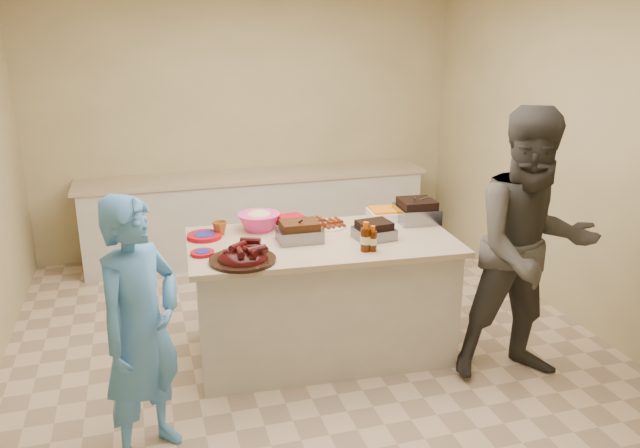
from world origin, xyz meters
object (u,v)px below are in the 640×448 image
object	(u,v)px
bbq_bottle_a	(372,251)
island	(322,351)
guest_gray	(517,372)
rib_platter	(243,261)
bbq_bottle_b	(365,251)
plastic_cup	(220,235)
coleslaw_bowl	(259,230)
roasting_pan	(416,221)
mustard_bottle	(297,239)

from	to	relation	value
bbq_bottle_a	island	bearing A→B (deg)	128.50
bbq_bottle_a	guest_gray	size ratio (longest dim) A/B	0.09
rib_platter	bbq_bottle_a	world-z (taller)	bbq_bottle_a
bbq_bottle_a	rib_platter	bearing A→B (deg)	176.81
bbq_bottle_b	guest_gray	xyz separation A→B (m)	(1.04, -0.38, -0.90)
plastic_cup	guest_gray	distance (m)	2.37
bbq_bottle_b	bbq_bottle_a	bearing A→B (deg)	-10.30
rib_platter	guest_gray	xyz separation A→B (m)	(1.88, -0.42, -0.90)
plastic_cup	coleslaw_bowl	bearing A→B (deg)	5.46
island	bbq_bottle_b	size ratio (longest dim) A/B	9.23
roasting_pan	bbq_bottle_a	bearing A→B (deg)	-133.18
mustard_bottle	guest_gray	size ratio (longest dim) A/B	0.07
coleslaw_bowl	bbq_bottle_b	xyz separation A→B (m)	(0.61, -0.66, 0.00)
bbq_bottle_a	bbq_bottle_b	distance (m)	0.05
coleslaw_bowl	plastic_cup	distance (m)	0.30
plastic_cup	guest_gray	xyz separation A→B (m)	(1.94, -1.01, -0.90)
coleslaw_bowl	bbq_bottle_a	world-z (taller)	coleslaw_bowl
bbq_bottle_b	plastic_cup	distance (m)	1.10
rib_platter	coleslaw_bowl	world-z (taller)	coleslaw_bowl
island	coleslaw_bowl	distance (m)	1.04
island	roasting_pan	xyz separation A→B (m)	(0.83, 0.20, 0.90)
bbq_bottle_b	coleslaw_bowl	bearing A→B (deg)	132.56
island	roasting_pan	world-z (taller)	roasting_pan
island	bbq_bottle_b	bearing A→B (deg)	-52.45
roasting_pan	plastic_cup	size ratio (longest dim) A/B	2.83
rib_platter	guest_gray	bearing A→B (deg)	-12.50
bbq_bottle_a	mustard_bottle	world-z (taller)	bbq_bottle_a
bbq_bottle_a	mustard_bottle	size ratio (longest dim) A/B	1.44
coleslaw_bowl	bbq_bottle_a	size ratio (longest dim) A/B	1.77
roasting_pan	bbq_bottle_b	world-z (taller)	bbq_bottle_b
island	plastic_cup	size ratio (longest dim) A/B	17.62
island	roasting_pan	size ratio (longest dim) A/B	6.23
roasting_pan	bbq_bottle_a	world-z (taller)	bbq_bottle_a
rib_platter	mustard_bottle	world-z (taller)	rib_platter
bbq_bottle_b	roasting_pan	bearing A→B (deg)	40.01
island	coleslaw_bowl	xyz separation A→B (m)	(-0.39, 0.34, 0.90)
coleslaw_bowl	guest_gray	world-z (taller)	coleslaw_bowl
roasting_pan	mustard_bottle	bearing A→B (deg)	-167.34
roasting_pan	plastic_cup	xyz separation A→B (m)	(-1.52, 0.11, 0.00)
island	rib_platter	bearing A→B (deg)	-152.35
plastic_cup	guest_gray	world-z (taller)	plastic_cup
island	bbq_bottle_b	world-z (taller)	bbq_bottle_b
guest_gray	island	bearing A→B (deg)	160.01
rib_platter	plastic_cup	distance (m)	0.59
island	plastic_cup	bearing A→B (deg)	159.23
island	rib_platter	distance (m)	1.13
rib_platter	guest_gray	distance (m)	2.13
plastic_cup	bbq_bottle_a	bearing A→B (deg)	-33.95
roasting_pan	bbq_bottle_a	size ratio (longest dim) A/B	1.71
coleslaw_bowl	plastic_cup	world-z (taller)	coleslaw_bowl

